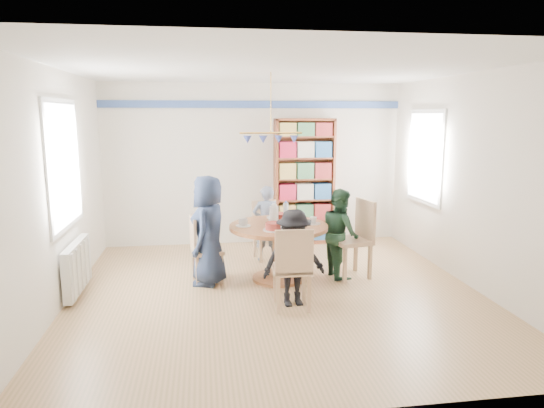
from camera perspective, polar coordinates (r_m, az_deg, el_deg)
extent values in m
plane|color=tan|center=(6.11, 0.55, -10.40)|extent=(5.00, 5.00, 0.00)
plane|color=white|center=(5.74, 0.59, 15.68)|extent=(5.00, 5.00, 0.00)
plane|color=silver|center=(8.24, -2.10, 4.66)|extent=(5.00, 0.00, 5.00)
plane|color=silver|center=(3.37, 7.11, -3.76)|extent=(5.00, 0.00, 5.00)
plane|color=silver|center=(5.93, -24.04, 1.54)|extent=(0.00, 5.00, 5.00)
plane|color=silver|center=(6.63, 22.46, 2.49)|extent=(0.00, 5.00, 5.00)
cube|color=navy|center=(8.18, -2.13, 11.63)|extent=(5.00, 0.02, 0.12)
cube|color=white|center=(6.19, -23.34, 4.25)|extent=(0.03, 1.32, 1.52)
cube|color=white|center=(6.18, -23.16, 4.26)|extent=(0.01, 1.20, 1.40)
cube|color=white|center=(7.74, 17.59, 5.31)|extent=(0.03, 1.12, 1.42)
cube|color=white|center=(7.74, 17.46, 5.31)|extent=(0.01, 1.00, 1.30)
cylinder|color=gold|center=(6.21, -0.14, 11.81)|extent=(0.01, 0.01, 0.75)
cylinder|color=gold|center=(6.21, -0.13, 8.36)|extent=(0.80, 0.02, 0.02)
cone|color=#3F52B2|center=(6.18, -2.91, 7.59)|extent=(0.11, 0.11, 0.10)
cone|color=#3F52B2|center=(6.20, -1.06, 7.61)|extent=(0.11, 0.11, 0.10)
cone|color=#3F52B2|center=(6.23, 0.78, 7.62)|extent=(0.11, 0.11, 0.10)
cone|color=#3F52B2|center=(6.27, 2.61, 7.63)|extent=(0.11, 0.11, 0.10)
cube|color=silver|center=(6.41, -21.97, -6.89)|extent=(0.10, 1.00, 0.60)
cube|color=silver|center=(6.02, -22.30, -8.00)|extent=(0.02, 0.06, 0.56)
cube|color=silver|center=(6.21, -21.86, -7.43)|extent=(0.02, 0.06, 0.56)
cube|color=silver|center=(6.39, -21.45, -6.89)|extent=(0.02, 0.06, 0.56)
cube|color=silver|center=(6.58, -21.06, -6.38)|extent=(0.02, 0.06, 0.56)
cube|color=silver|center=(6.77, -20.69, -5.90)|extent=(0.02, 0.06, 0.56)
cylinder|color=#955E30|center=(6.39, 0.78, -2.69)|extent=(1.30, 1.30, 0.05)
cylinder|color=#955E30|center=(6.48, 0.77, -5.92)|extent=(0.16, 0.16, 0.70)
cylinder|color=#955E30|center=(6.58, 0.76, -8.68)|extent=(0.70, 0.70, 0.04)
cube|color=tan|center=(6.44, -7.64, -5.50)|extent=(0.45, 0.45, 0.05)
cube|color=tan|center=(6.36, -9.27, -3.59)|extent=(0.10, 0.39, 0.46)
cube|color=tan|center=(6.38, -5.95, -7.66)|extent=(0.04, 0.04, 0.40)
cube|color=tan|center=(6.68, -6.47, -6.85)|extent=(0.04, 0.04, 0.40)
cube|color=tan|center=(6.33, -8.78, -7.87)|extent=(0.04, 0.04, 0.40)
cube|color=tan|center=(6.63, -9.18, -7.04)|extent=(0.04, 0.04, 0.40)
cube|color=tan|center=(6.64, 9.27, -4.31)|extent=(0.55, 0.55, 0.06)
cube|color=tan|center=(6.68, 10.92, -1.83)|extent=(0.14, 0.47, 0.56)
cube|color=tan|center=(6.79, 7.02, -6.23)|extent=(0.05, 0.05, 0.48)
cube|color=tan|center=(6.47, 8.56, -7.11)|extent=(0.05, 0.05, 0.48)
cube|color=tan|center=(6.96, 9.81, -5.88)|extent=(0.05, 0.05, 0.48)
cube|color=tan|center=(6.65, 11.44, -6.71)|extent=(0.05, 0.05, 0.48)
cube|color=tan|center=(7.40, -0.54, -3.32)|extent=(0.45, 0.45, 0.05)
cube|color=tan|center=(7.51, -0.96, -1.29)|extent=(0.39, 0.11, 0.46)
cube|color=tan|center=(7.26, -1.34, -5.37)|extent=(0.04, 0.04, 0.40)
cube|color=tan|center=(7.36, 1.02, -5.16)|extent=(0.04, 0.04, 0.40)
cube|color=tan|center=(7.55, -2.06, -4.75)|extent=(0.04, 0.04, 0.40)
cube|color=tan|center=(7.64, 0.22, -4.56)|extent=(0.04, 0.04, 0.40)
cube|color=tan|center=(5.54, 2.33, -7.66)|extent=(0.44, 0.44, 0.05)
cube|color=tan|center=(5.29, 2.64, -5.70)|extent=(0.42, 0.06, 0.50)
cube|color=tan|center=(5.81, 3.78, -9.30)|extent=(0.04, 0.04, 0.43)
cube|color=tan|center=(5.76, 0.37, -9.43)|extent=(0.04, 0.04, 0.43)
cube|color=tan|center=(5.49, 4.36, -10.49)|extent=(0.04, 0.04, 0.43)
cube|color=tan|center=(5.44, 0.75, -10.64)|extent=(0.04, 0.04, 0.43)
imported|color=#192339|center=(6.30, -7.47, -3.10)|extent=(0.63, 0.79, 1.42)
imported|color=#1B3724|center=(6.63, 8.02, -3.38)|extent=(0.52, 0.64, 1.21)
imported|color=gray|center=(7.29, -0.67, -2.29)|extent=(0.43, 0.29, 1.14)
imported|color=black|center=(5.58, 2.57, -6.37)|extent=(0.77, 0.50, 1.13)
cube|color=brown|center=(8.16, 0.46, 2.57)|extent=(0.04, 0.30, 2.12)
cube|color=brown|center=(8.36, 7.06, 2.68)|extent=(0.04, 0.30, 2.12)
cube|color=brown|center=(8.17, 3.89, 9.89)|extent=(1.01, 0.30, 0.04)
cube|color=brown|center=(8.44, 3.72, -4.32)|extent=(1.01, 0.30, 0.06)
cube|color=brown|center=(8.38, 3.60, 2.76)|extent=(1.01, 0.02, 2.12)
cube|color=brown|center=(8.36, 3.75, -1.84)|extent=(0.95, 0.28, 0.03)
cube|color=brown|center=(8.29, 3.78, 0.55)|extent=(0.95, 0.28, 0.03)
cube|color=brown|center=(8.24, 3.81, 2.98)|extent=(0.95, 0.28, 0.03)
cube|color=brown|center=(8.20, 3.84, 5.43)|extent=(0.95, 0.28, 0.03)
cube|color=brown|center=(8.18, 3.87, 7.90)|extent=(0.95, 0.28, 0.03)
cube|color=#A31934|center=(8.33, 1.72, -3.36)|extent=(0.28, 0.22, 0.26)
cube|color=white|center=(8.39, 3.76, -3.29)|extent=(0.28, 0.22, 0.26)
cube|color=#245186|center=(8.45, 5.78, -3.21)|extent=(0.28, 0.22, 0.26)
cube|color=tan|center=(8.25, 1.73, -0.96)|extent=(0.28, 0.22, 0.26)
cube|color=#3C6D45|center=(8.31, 3.79, -0.90)|extent=(0.28, 0.22, 0.26)
cube|color=maroon|center=(8.38, 5.82, -0.84)|extent=(0.28, 0.22, 0.26)
cube|color=#A31934|center=(8.19, 1.74, 1.47)|extent=(0.28, 0.22, 0.26)
cube|color=white|center=(8.25, 3.82, 1.52)|extent=(0.28, 0.22, 0.26)
cube|color=#245186|center=(8.32, 5.86, 1.56)|extent=(0.28, 0.22, 0.26)
cube|color=tan|center=(8.14, 1.76, 3.93)|extent=(0.28, 0.22, 0.26)
cube|color=#3C6D45|center=(8.20, 3.85, 3.96)|extent=(0.28, 0.22, 0.26)
cube|color=maroon|center=(8.27, 5.91, 3.98)|extent=(0.28, 0.22, 0.26)
cube|color=#A31934|center=(8.11, 1.77, 6.42)|extent=(0.28, 0.22, 0.26)
cube|color=white|center=(8.17, 3.88, 6.43)|extent=(0.28, 0.22, 0.26)
cube|color=#245186|center=(8.24, 5.95, 6.43)|extent=(0.28, 0.22, 0.26)
cube|color=tan|center=(8.09, 1.78, 8.76)|extent=(0.28, 0.22, 0.22)
cube|color=#3C6D45|center=(8.15, 3.91, 8.76)|extent=(0.28, 0.22, 0.22)
cube|color=maroon|center=(8.22, 6.00, 8.74)|extent=(0.28, 0.22, 0.22)
cylinder|color=white|center=(6.42, 0.24, -1.32)|extent=(0.12, 0.12, 0.23)
sphere|color=white|center=(6.40, 0.24, -0.30)|extent=(0.09, 0.09, 0.09)
cylinder|color=silver|center=(6.48, 1.64, -1.04)|extent=(0.07, 0.07, 0.27)
cylinder|color=#3F52B2|center=(6.46, 1.64, 0.23)|extent=(0.03, 0.03, 0.03)
cylinder|color=white|center=(6.65, 0.82, -1.90)|extent=(0.29, 0.29, 0.01)
cylinder|color=maroon|center=(6.64, 0.82, -1.48)|extent=(0.23, 0.23, 0.09)
cylinder|color=white|center=(6.09, 0.30, -3.05)|extent=(0.29, 0.29, 0.01)
cylinder|color=maroon|center=(6.07, 0.30, -2.60)|extent=(0.23, 0.23, 0.09)
cylinder|color=white|center=(6.33, -3.40, -2.56)|extent=(0.19, 0.19, 0.01)
imported|color=white|center=(6.32, -3.41, -2.19)|extent=(0.12, 0.12, 0.09)
cylinder|color=white|center=(6.47, 4.86, -2.29)|extent=(0.19, 0.19, 0.01)
imported|color=white|center=(6.46, 4.87, -1.94)|extent=(0.10, 0.10, 0.09)
cylinder|color=white|center=(6.83, 0.16, -1.57)|extent=(0.19, 0.19, 0.01)
imported|color=white|center=(6.82, 0.17, -1.23)|extent=(0.12, 0.12, 0.09)
cylinder|color=white|center=(5.93, 1.48, -3.42)|extent=(0.19, 0.19, 0.01)
imported|color=white|center=(5.92, 1.49, -3.04)|extent=(0.10, 0.10, 0.09)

